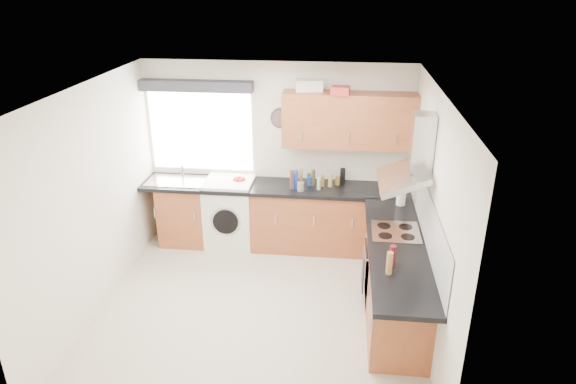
# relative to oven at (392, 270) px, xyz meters

# --- Properties ---
(ground_plane) EXTENTS (3.60, 3.60, 0.00)m
(ground_plane) POSITION_rel_oven_xyz_m (-1.50, -0.30, -0.42)
(ground_plane) COLOR beige
(ceiling) EXTENTS (3.60, 3.60, 0.02)m
(ceiling) POSITION_rel_oven_xyz_m (-1.50, -0.30, 2.08)
(ceiling) COLOR white
(ceiling) RESTS_ON wall_back
(wall_back) EXTENTS (3.60, 0.02, 2.50)m
(wall_back) POSITION_rel_oven_xyz_m (-1.50, 1.50, 0.82)
(wall_back) COLOR silver
(wall_back) RESTS_ON ground_plane
(wall_front) EXTENTS (3.60, 0.02, 2.50)m
(wall_front) POSITION_rel_oven_xyz_m (-1.50, -2.10, 0.82)
(wall_front) COLOR silver
(wall_front) RESTS_ON ground_plane
(wall_left) EXTENTS (0.02, 3.60, 2.50)m
(wall_left) POSITION_rel_oven_xyz_m (-3.30, -0.30, 0.82)
(wall_left) COLOR silver
(wall_left) RESTS_ON ground_plane
(wall_right) EXTENTS (0.02, 3.60, 2.50)m
(wall_right) POSITION_rel_oven_xyz_m (0.30, -0.30, 0.82)
(wall_right) COLOR silver
(wall_right) RESTS_ON ground_plane
(window) EXTENTS (1.40, 0.02, 1.10)m
(window) POSITION_rel_oven_xyz_m (-2.55, 1.49, 1.12)
(window) COLOR white
(window) RESTS_ON wall_back
(window_blind) EXTENTS (1.50, 0.18, 0.14)m
(window_blind) POSITION_rel_oven_xyz_m (-2.55, 1.40, 1.76)
(window_blind) COLOR #2C2C32
(window_blind) RESTS_ON wall_back
(splashback) EXTENTS (0.01, 3.00, 0.54)m
(splashback) POSITION_rel_oven_xyz_m (0.29, 0.00, 0.75)
(splashback) COLOR white
(splashback) RESTS_ON wall_right
(base_cab_back) EXTENTS (3.00, 0.58, 0.86)m
(base_cab_back) POSITION_rel_oven_xyz_m (-1.60, 1.21, 0.01)
(base_cab_back) COLOR brown
(base_cab_back) RESTS_ON ground_plane
(base_cab_corner) EXTENTS (0.60, 0.60, 0.86)m
(base_cab_corner) POSITION_rel_oven_xyz_m (0.00, 1.20, 0.01)
(base_cab_corner) COLOR brown
(base_cab_corner) RESTS_ON ground_plane
(base_cab_right) EXTENTS (0.58, 2.10, 0.86)m
(base_cab_right) POSITION_rel_oven_xyz_m (0.01, -0.15, 0.01)
(base_cab_right) COLOR brown
(base_cab_right) RESTS_ON ground_plane
(worktop_back) EXTENTS (3.60, 0.62, 0.05)m
(worktop_back) POSITION_rel_oven_xyz_m (-1.50, 1.20, 0.46)
(worktop_back) COLOR black
(worktop_back) RESTS_ON base_cab_back
(worktop_right) EXTENTS (0.62, 2.42, 0.05)m
(worktop_right) POSITION_rel_oven_xyz_m (0.00, -0.30, 0.46)
(worktop_right) COLOR black
(worktop_right) RESTS_ON base_cab_right
(sink) EXTENTS (0.84, 0.46, 0.10)m
(sink) POSITION_rel_oven_xyz_m (-2.83, 1.20, 0.52)
(sink) COLOR #ACACAC
(sink) RESTS_ON worktop_back
(oven) EXTENTS (0.56, 0.58, 0.85)m
(oven) POSITION_rel_oven_xyz_m (0.00, 0.00, 0.00)
(oven) COLOR black
(oven) RESTS_ON ground_plane
(hob_plate) EXTENTS (0.52, 0.52, 0.01)m
(hob_plate) POSITION_rel_oven_xyz_m (0.00, 0.00, 0.49)
(hob_plate) COLOR #ACACAC
(hob_plate) RESTS_ON worktop_right
(extractor_hood) EXTENTS (0.52, 0.78, 0.66)m
(extractor_hood) POSITION_rel_oven_xyz_m (0.10, -0.00, 1.34)
(extractor_hood) COLOR #ACACAC
(extractor_hood) RESTS_ON wall_right
(upper_cabinets) EXTENTS (1.70, 0.35, 0.70)m
(upper_cabinets) POSITION_rel_oven_xyz_m (-0.55, 1.32, 1.38)
(upper_cabinets) COLOR brown
(upper_cabinets) RESTS_ON wall_back
(washing_machine) EXTENTS (0.65, 0.63, 0.95)m
(washing_machine) POSITION_rel_oven_xyz_m (-2.13, 1.22, 0.05)
(washing_machine) COLOR white
(washing_machine) RESTS_ON ground_plane
(wall_clock) EXTENTS (0.28, 0.04, 0.28)m
(wall_clock) POSITION_rel_oven_xyz_m (-1.45, 1.48, 1.33)
(wall_clock) COLOR #2C2C32
(wall_clock) RESTS_ON wall_back
(casserole) EXTENTS (0.37, 0.29, 0.14)m
(casserole) POSITION_rel_oven_xyz_m (-1.08, 1.42, 1.80)
(casserole) COLOR white
(casserole) RESTS_ON upper_cabinets
(storage_box) EXTENTS (0.24, 0.21, 0.10)m
(storage_box) POSITION_rel_oven_xyz_m (-0.68, 1.22, 1.78)
(storage_box) COLOR #AE3027
(storage_box) RESTS_ON upper_cabinets
(utensil_pot) EXTENTS (0.10, 0.10, 0.12)m
(utensil_pot) POSITION_rel_oven_xyz_m (-1.14, 1.05, 0.55)
(utensil_pot) COLOR slate
(utensil_pot) RESTS_ON worktop_back
(kitchen_roll) EXTENTS (0.12, 0.12, 0.25)m
(kitchen_roll) POSITION_rel_oven_xyz_m (0.12, 0.75, 0.61)
(kitchen_roll) COLOR white
(kitchen_roll) RESTS_ON worktop_right
(tomato_cluster) EXTENTS (0.17, 0.17, 0.07)m
(tomato_cluster) POSITION_rel_oven_xyz_m (-1.99, 1.25, 0.52)
(tomato_cluster) COLOR red
(tomato_cluster) RESTS_ON worktop_back
(jar_0) EXTENTS (0.07, 0.07, 0.13)m
(jar_0) POSITION_rel_oven_xyz_m (-1.22, 1.22, 0.55)
(jar_0) COLOR #551F11
(jar_0) RESTS_ON worktop_back
(jar_1) EXTENTS (0.07, 0.07, 0.25)m
(jar_1) POSITION_rel_oven_xyz_m (-1.21, 1.12, 0.61)
(jar_1) COLOR navy
(jar_1) RESTS_ON worktop_back
(jar_2) EXTENTS (0.04, 0.04, 0.22)m
(jar_2) POSITION_rel_oven_xyz_m (-1.23, 1.09, 0.60)
(jar_2) COLOR #172150
(jar_2) RESTS_ON worktop_back
(jar_3) EXTENTS (0.06, 0.06, 0.25)m
(jar_3) POSITION_rel_oven_xyz_m (-1.26, 1.11, 0.61)
(jar_3) COLOR #602314
(jar_3) RESTS_ON worktop_back
(jar_4) EXTENTS (0.07, 0.07, 0.20)m
(jar_4) POSITION_rel_oven_xyz_m (-0.60, 1.39, 0.59)
(jar_4) COLOR black
(jar_4) RESTS_ON worktop_back
(jar_5) EXTENTS (0.05, 0.05, 0.17)m
(jar_5) POSITION_rel_oven_xyz_m (-0.91, 1.12, 0.57)
(jar_5) COLOR #AAA291
(jar_5) RESTS_ON worktop_back
(jar_6) EXTENTS (0.05, 0.05, 0.15)m
(jar_6) POSITION_rel_oven_xyz_m (-1.05, 1.31, 0.56)
(jar_6) COLOR #1C501D
(jar_6) RESTS_ON worktop_back
(jar_7) EXTENTS (0.06, 0.06, 0.21)m
(jar_7) POSITION_rel_oven_xyz_m (-0.99, 1.26, 0.59)
(jar_7) COLOR #3B3221
(jar_7) RESTS_ON worktop_back
(jar_8) EXTENTS (0.06, 0.06, 0.18)m
(jar_8) POSITION_rel_oven_xyz_m (-0.76, 1.24, 0.57)
(jar_8) COLOR #A88939
(jar_8) RESTS_ON worktop_back
(jar_9) EXTENTS (0.07, 0.07, 0.11)m
(jar_9) POSITION_rel_oven_xyz_m (-0.67, 1.31, 0.54)
(jar_9) COLOR brown
(jar_9) RESTS_ON worktop_back
(jar_10) EXTENTS (0.04, 0.04, 0.16)m
(jar_10) POSITION_rel_oven_xyz_m (-0.86, 1.23, 0.57)
(jar_10) COLOR olive
(jar_10) RESTS_ON worktop_back
(jar_11) EXTENTS (0.06, 0.06, 0.13)m
(jar_11) POSITION_rel_oven_xyz_m (-1.04, 1.26, 0.55)
(jar_11) COLOR navy
(jar_11) RESTS_ON worktop_back
(bottle_0) EXTENTS (0.06, 0.06, 0.23)m
(bottle_0) POSITION_rel_oven_xyz_m (-0.14, -0.86, 0.60)
(bottle_0) COLOR #A67939
(bottle_0) RESTS_ON worktop_right
(bottle_1) EXTENTS (0.06, 0.06, 0.22)m
(bottle_1) POSITION_rel_oven_xyz_m (-0.10, -0.72, 0.60)
(bottle_1) COLOR #5B1318
(bottle_1) RESTS_ON worktop_right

